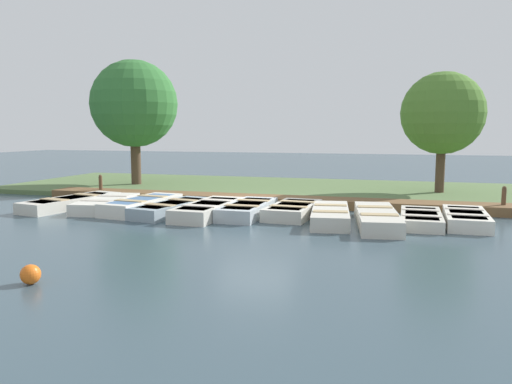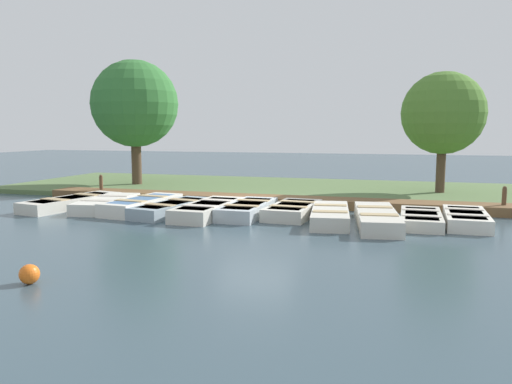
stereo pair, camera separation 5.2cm
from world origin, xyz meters
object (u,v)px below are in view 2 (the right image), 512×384
object	(u,v)px
rowboat_7	(330,215)
park_tree_far_left	(135,104)
rowboat_2	(142,205)
rowboat_8	(377,218)
rowboat_9	(421,218)
park_tree_left	(443,114)
rowboat_6	(293,210)
rowboat_4	(209,209)
mooring_post_near	(101,186)
rowboat_1	(107,203)
mooring_post_far	(504,200)
rowboat_3	(172,208)
buoy	(29,274)
rowboat_5	(248,209)
rowboat_0	(72,202)
rowboat_10	(466,218)

from	to	relation	value
rowboat_7	park_tree_far_left	distance (m)	11.58
rowboat_2	rowboat_8	xyz separation A→B (m)	(0.34, 7.18, -0.01)
rowboat_9	park_tree_left	xyz separation A→B (m)	(-6.11, 0.87, 2.99)
rowboat_6	rowboat_8	xyz separation A→B (m)	(0.79, 2.45, 0.02)
rowboat_4	mooring_post_near	bearing A→B (deg)	-115.10
rowboat_1	mooring_post_near	size ratio (longest dim) A/B	3.61
rowboat_7	mooring_post_far	world-z (taller)	mooring_post_far
rowboat_3	rowboat_1	bearing A→B (deg)	-85.36
mooring_post_near	buoy	bearing A→B (deg)	27.58
rowboat_4	park_tree_left	xyz separation A→B (m)	(-6.50, 6.87, 2.95)
rowboat_9	mooring_post_far	world-z (taller)	mooring_post_far
rowboat_1	park_tree_left	distance (m)	12.56
rowboat_5	rowboat_8	distance (m)	3.80
rowboat_1	mooring_post_far	bearing A→B (deg)	93.23
rowboat_1	rowboat_4	world-z (taller)	rowboat_4
rowboat_0	rowboat_9	world-z (taller)	rowboat_0
rowboat_7	mooring_post_near	xyz separation A→B (m)	(-2.78, -9.09, 0.23)
rowboat_4	rowboat_0	bearing A→B (deg)	-90.80
rowboat_5	rowboat_7	size ratio (longest dim) A/B	0.94
rowboat_2	park_tree_left	bearing A→B (deg)	130.65
rowboat_10	buoy	distance (m)	10.70
rowboat_6	buoy	size ratio (longest dim) A/B	8.23
rowboat_6	rowboat_8	size ratio (longest dim) A/B	0.76
rowboat_0	rowboat_2	xyz separation A→B (m)	(0.01, 2.59, 0.03)
rowboat_1	buoy	xyz separation A→B (m)	(7.24, 3.23, -0.02)
rowboat_2	mooring_post_near	world-z (taller)	mooring_post_near
rowboat_6	rowboat_9	size ratio (longest dim) A/B	1.02
rowboat_2	rowboat_5	distance (m)	3.42
rowboat_5	rowboat_10	xyz separation A→B (m)	(-0.23, 6.05, -0.01)
rowboat_1	rowboat_0	bearing A→B (deg)	-96.66
rowboat_4	rowboat_7	world-z (taller)	rowboat_4
rowboat_3	rowboat_6	distance (m)	3.66
rowboat_2	buoy	xyz separation A→B (m)	(7.19, 1.92, -0.05)
buoy	rowboat_2	bearing A→B (deg)	-165.02
rowboat_2	rowboat_9	bearing A→B (deg)	97.49
rowboat_1	rowboat_10	xyz separation A→B (m)	(-0.34, 10.78, -0.00)
rowboat_8	rowboat_6	bearing A→B (deg)	-115.70
rowboat_5	rowboat_9	bearing A→B (deg)	90.70
rowboat_3	rowboat_4	bearing A→B (deg)	98.69
rowboat_4	rowboat_2	bearing A→B (deg)	-93.55
rowboat_2	rowboat_4	bearing A→B (deg)	90.93
rowboat_2	rowboat_8	size ratio (longest dim) A/B	0.89
rowboat_9	buoy	xyz separation A→B (m)	(7.36, -6.39, 0.00)
rowboat_2	park_tree_far_left	size ratio (longest dim) A/B	0.57
park_tree_far_left	rowboat_10	bearing A→B (deg)	67.67
rowboat_3	rowboat_4	size ratio (longest dim) A/B	0.97
rowboat_8	park_tree_left	world-z (taller)	park_tree_left
rowboat_7	mooring_post_near	world-z (taller)	mooring_post_near
rowboat_7	rowboat_5	bearing A→B (deg)	-105.97
rowboat_1	rowboat_10	size ratio (longest dim) A/B	1.14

